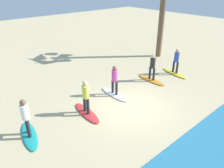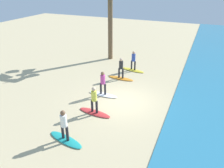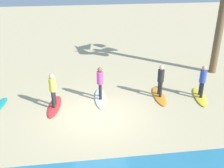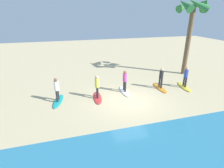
# 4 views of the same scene
# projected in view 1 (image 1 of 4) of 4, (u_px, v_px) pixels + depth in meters

# --- Properties ---
(ground_plane) EXTENTS (60.00, 60.00, 0.00)m
(ground_plane) POSITION_uv_depth(u_px,v_px,m) (131.00, 107.00, 10.98)
(ground_plane) COLOR #CCB789
(surfboard_yellow) EXTENTS (0.95, 2.17, 0.09)m
(surfboard_yellow) POSITION_uv_depth(u_px,v_px,m) (174.00, 73.00, 14.77)
(surfboard_yellow) COLOR yellow
(surfboard_yellow) RESTS_ON ground
(surfer_yellow) EXTENTS (0.32, 0.45, 1.64)m
(surfer_yellow) POSITION_uv_depth(u_px,v_px,m) (176.00, 59.00, 14.34)
(surfer_yellow) COLOR #232328
(surfer_yellow) RESTS_ON surfboard_yellow
(surfboard_orange) EXTENTS (0.65, 2.12, 0.09)m
(surfboard_orange) POSITION_uv_depth(u_px,v_px,m) (151.00, 80.00, 13.80)
(surfboard_orange) COLOR orange
(surfboard_orange) RESTS_ON ground
(surfer_orange) EXTENTS (0.32, 0.46, 1.64)m
(surfer_orange) POSITION_uv_depth(u_px,v_px,m) (153.00, 65.00, 13.36)
(surfer_orange) COLOR #232328
(surfer_orange) RESTS_ON surfboard_orange
(surfboard_white) EXTENTS (0.62, 2.11, 0.09)m
(surfboard_white) POSITION_uv_depth(u_px,v_px,m) (115.00, 94.00, 12.10)
(surfboard_white) COLOR white
(surfboard_white) RESTS_ON ground
(surfer_white) EXTENTS (0.32, 0.46, 1.64)m
(surfer_white) POSITION_uv_depth(u_px,v_px,m) (115.00, 78.00, 11.67)
(surfer_white) COLOR #232328
(surfer_white) RESTS_ON surfboard_white
(surfboard_red) EXTENTS (0.79, 2.15, 0.09)m
(surfboard_red) POSITION_uv_depth(u_px,v_px,m) (87.00, 113.00, 10.44)
(surfboard_red) COLOR red
(surfboard_red) RESTS_ON ground
(surfer_red) EXTENTS (0.32, 0.46, 1.64)m
(surfer_red) POSITION_uv_depth(u_px,v_px,m) (86.00, 95.00, 10.00)
(surfer_red) COLOR #232328
(surfer_red) RESTS_ON surfboard_red
(surfboard_teal) EXTENTS (1.01, 2.17, 0.09)m
(surfboard_teal) POSITION_uv_depth(u_px,v_px,m) (30.00, 135.00, 8.95)
(surfboard_teal) COLOR teal
(surfboard_teal) RESTS_ON ground
(surfer_teal) EXTENTS (0.32, 0.45, 1.64)m
(surfer_teal) POSITION_uv_depth(u_px,v_px,m) (25.00, 115.00, 8.51)
(surfer_teal) COLOR #232328
(surfer_teal) RESTS_ON surfboard_teal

